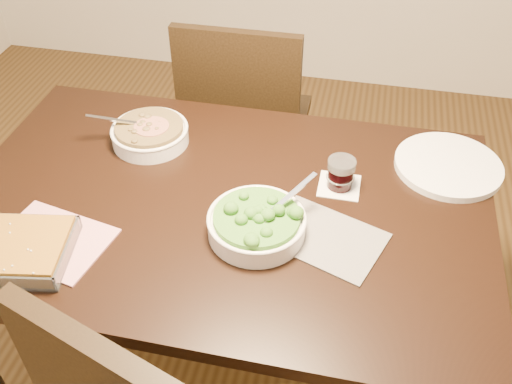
{
  "coord_description": "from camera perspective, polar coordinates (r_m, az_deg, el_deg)",
  "views": [
    {
      "loc": [
        0.32,
        -1.07,
        1.75
      ],
      "look_at": [
        0.09,
        -0.0,
        0.8
      ],
      "focal_mm": 40.0,
      "sensor_mm": 36.0,
      "label": 1
    }
  ],
  "objects": [
    {
      "name": "dinner_plate",
      "position": [
        1.68,
        18.66,
        2.53
      ],
      "size": [
        0.3,
        0.3,
        0.02
      ],
      "primitive_type": "cylinder",
      "color": "white",
      "rests_on": "table"
    },
    {
      "name": "broccoli_bowl",
      "position": [
        1.39,
        0.07,
        -3.14
      ],
      "size": [
        0.24,
        0.25,
        0.09
      ],
      "color": "white",
      "rests_on": "table"
    },
    {
      "name": "magazine_b",
      "position": [
        1.41,
        6.94,
        -4.56
      ],
      "size": [
        0.32,
        0.28,
        0.0
      ],
      "primitive_type": "cube",
      "rotation": [
        0.0,
        0.0,
        -0.35
      ],
      "color": "#292830",
      "rests_on": "table"
    },
    {
      "name": "ground",
      "position": [
        2.08,
        -2.6,
        -16.45
      ],
      "size": [
        4.0,
        4.0,
        0.0
      ],
      "primitive_type": "plane",
      "color": "#402A12",
      "rests_on": "ground"
    },
    {
      "name": "table",
      "position": [
        1.56,
        -3.32,
        -3.49
      ],
      "size": [
        1.4,
        0.9,
        0.75
      ],
      "color": "black",
      "rests_on": "ground"
    },
    {
      "name": "baking_dish",
      "position": [
        1.46,
        -23.33,
        -5.31
      ],
      "size": [
        0.31,
        0.25,
        0.05
      ],
      "rotation": [
        0.0,
        0.0,
        0.17
      ],
      "color": "silver",
      "rests_on": "table"
    },
    {
      "name": "wine_tumbler",
      "position": [
        1.53,
        8.47,
        1.9
      ],
      "size": [
        0.07,
        0.07,
        0.08
      ],
      "color": "black",
      "rests_on": "coaster"
    },
    {
      "name": "stew_bowl",
      "position": [
        1.71,
        -10.56,
        5.82
      ],
      "size": [
        0.25,
        0.23,
        0.09
      ],
      "color": "white",
      "rests_on": "table"
    },
    {
      "name": "magazine_a",
      "position": [
        1.47,
        -19.7,
        -4.61
      ],
      "size": [
        0.3,
        0.25,
        0.01
      ],
      "primitive_type": "cube",
      "rotation": [
        0.0,
        0.0,
        -0.2
      ],
      "color": "#C2375D",
      "rests_on": "table"
    },
    {
      "name": "chair_far",
      "position": [
        2.2,
        -1.12,
        7.33
      ],
      "size": [
        0.44,
        0.44,
        0.94
      ],
      "rotation": [
        0.0,
        0.0,
        3.15
      ],
      "color": "black",
      "rests_on": "ground"
    },
    {
      "name": "coaster",
      "position": [
        1.55,
        8.31,
        0.61
      ],
      "size": [
        0.11,
        0.11,
        0.0
      ],
      "primitive_type": "cube",
      "color": "white",
      "rests_on": "table"
    }
  ]
}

